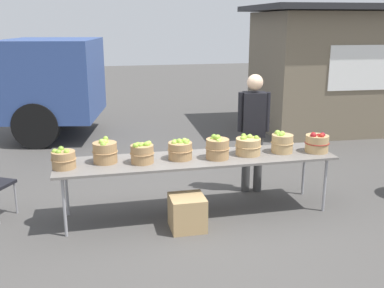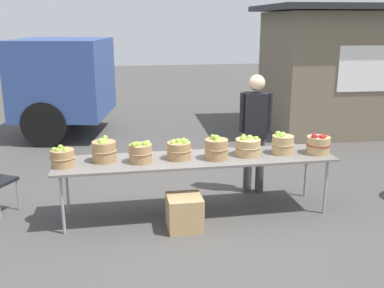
# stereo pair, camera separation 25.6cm
# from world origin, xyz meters

# --- Properties ---
(ground_plane) EXTENTS (40.00, 40.00, 0.00)m
(ground_plane) POSITION_xyz_m (0.00, 0.00, 0.00)
(ground_plane) COLOR #474442
(market_table) EXTENTS (3.50, 0.76, 0.75)m
(market_table) POSITION_xyz_m (0.00, 0.00, 0.72)
(market_table) COLOR slate
(market_table) RESTS_ON ground
(apple_basket_green_0) EXTENTS (0.29, 0.29, 0.24)m
(apple_basket_green_0) POSITION_xyz_m (-1.62, -0.05, 0.86)
(apple_basket_green_0) COLOR #A87F51
(apple_basket_green_0) RESTS_ON market_table
(apple_basket_green_1) EXTENTS (0.31, 0.31, 0.30)m
(apple_basket_green_1) POSITION_xyz_m (-1.13, 0.07, 0.89)
(apple_basket_green_1) COLOR #A87F51
(apple_basket_green_1) RESTS_ON market_table
(apple_basket_green_2) EXTENTS (0.30, 0.30, 0.27)m
(apple_basket_green_2) POSITION_xyz_m (-0.70, -0.05, 0.88)
(apple_basket_green_2) COLOR #A87F51
(apple_basket_green_2) RESTS_ON market_table
(apple_basket_green_3) EXTENTS (0.32, 0.32, 0.26)m
(apple_basket_green_3) POSITION_xyz_m (-0.22, 0.01, 0.87)
(apple_basket_green_3) COLOR #A87F51
(apple_basket_green_3) RESTS_ON market_table
(apple_basket_green_4) EXTENTS (0.31, 0.31, 0.31)m
(apple_basket_green_4) POSITION_xyz_m (0.24, -0.08, 0.89)
(apple_basket_green_4) COLOR #A87F51
(apple_basket_green_4) RESTS_ON market_table
(apple_basket_green_5) EXTENTS (0.34, 0.34, 0.26)m
(apple_basket_green_5) POSITION_xyz_m (0.67, -0.00, 0.87)
(apple_basket_green_5) COLOR tan
(apple_basket_green_5) RESTS_ON market_table
(apple_basket_green_6) EXTENTS (0.30, 0.30, 0.29)m
(apple_basket_green_6) POSITION_xyz_m (1.14, -0.00, 0.88)
(apple_basket_green_6) COLOR tan
(apple_basket_green_6) RESTS_ON market_table
(apple_basket_red_0) EXTENTS (0.32, 0.32, 0.27)m
(apple_basket_red_0) POSITION_xyz_m (1.59, -0.08, 0.87)
(apple_basket_red_0) COLOR tan
(apple_basket_red_0) RESTS_ON market_table
(vendor_adult) EXTENTS (0.44, 0.29, 1.71)m
(vendor_adult) POSITION_xyz_m (0.96, 0.59, 1.00)
(vendor_adult) COLOR #3F3F3F
(vendor_adult) RESTS_ON ground
(food_kiosk) EXTENTS (3.64, 3.07, 2.74)m
(food_kiosk) POSITION_xyz_m (4.01, 4.07, 1.38)
(food_kiosk) COLOR #726651
(food_kiosk) RESTS_ON ground
(produce_crate) EXTENTS (0.41, 0.41, 0.41)m
(produce_crate) POSITION_xyz_m (-0.22, -0.41, 0.20)
(produce_crate) COLOR tan
(produce_crate) RESTS_ON ground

